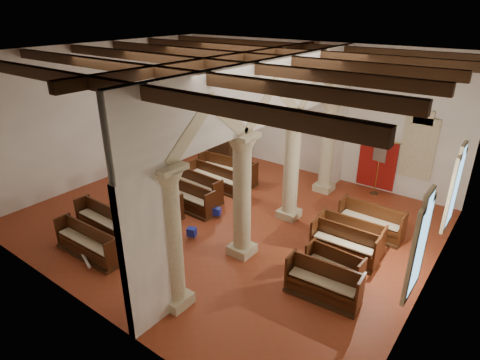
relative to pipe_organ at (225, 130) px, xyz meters
The scene contains 33 objects.
floor 7.24m from the pipe_organ, 50.71° to the right, with size 14.00×14.00×0.00m, color maroon.
ceiling 8.48m from the pipe_organ, 50.71° to the right, with size 14.00×14.00×0.00m, color black.
wall_back 4.81m from the pipe_organ, ahead, with size 14.00×0.02×6.00m, color white.
wall_front 12.46m from the pipe_organ, 68.63° to the right, with size 14.00×0.02×6.00m, color white.
wall_left 6.26m from the pipe_organ, 114.44° to the right, with size 0.02×12.00×6.00m, color white.
wall_right 12.85m from the pipe_organ, 25.56° to the right, with size 0.02×12.00×6.00m, color white.
ceiling_beams 8.38m from the pipe_organ, 50.71° to the right, with size 13.80×11.80×0.30m, color #392212, non-canonical shape.
arcade 8.65m from the pipe_organ, 41.12° to the right, with size 0.90×11.90×6.00m.
window_right_a 13.47m from the pipe_organ, 31.37° to the right, with size 0.03×1.00×2.20m, color #33735C.
window_right_b 11.89m from the pipe_organ, 14.65° to the right, with size 0.03×1.00×2.20m, color #33735C.
window_back 9.55m from the pipe_organ, ahead, with size 1.00×0.03×2.20m, color #33735C.
pipe_organ is the anchor object (origin of this frame).
lectern 1.90m from the pipe_organ, 39.68° to the right, with size 0.62×0.64×1.35m.
dossal_curtain 8.01m from the pipe_organ, ahead, with size 1.80×0.07×2.17m.
processional_banner 8.20m from the pipe_organ, ahead, with size 0.57×0.73×2.57m.
hymnal_box_a 10.16m from the pipe_organ, 72.82° to the right, with size 0.33×0.27×0.33m, color navy.
hymnal_box_b 8.59m from the pipe_organ, 59.10° to the right, with size 0.30×0.24×0.30m, color #163199.
hymnal_box_c 7.07m from the pipe_organ, 53.92° to the right, with size 0.28×0.23×0.28m, color navy.
tube_heater_a 10.85m from the pipe_organ, 74.97° to the right, with size 0.09×0.09×0.87m, color white.
tube_heater_b 9.21m from the pipe_organ, 77.00° to the right, with size 0.11×0.11×1.09m, color silver.
nave_pew_0 10.40m from the pipe_organ, 76.38° to the right, with size 2.66×0.74×1.03m.
nave_pew_1 9.26m from the pipe_organ, 76.55° to the right, with size 3.37×0.78×1.08m.
nave_pew_2 8.14m from the pipe_organ, 73.10° to the right, with size 2.89×0.76×0.97m.
nave_pew_3 7.11m from the pipe_organ, 74.36° to the right, with size 2.66×0.72×1.04m.
nave_pew_4 6.37m from the pipe_organ, 67.50° to the right, with size 3.25×0.81×1.06m.
nave_pew_5 5.30m from the pipe_organ, 68.07° to the right, with size 3.38×0.94×1.07m.
nave_pew_6 4.54m from the pipe_organ, 55.48° to the right, with size 3.07×0.83×0.98m.
nave_pew_7 3.67m from the pipe_organ, 49.60° to the right, with size 2.92×0.92×1.11m.
aisle_pew_0 11.99m from the pipe_organ, 38.40° to the right, with size 2.11×0.85×1.07m.
aisle_pew_1 11.38m from the pipe_organ, 35.13° to the right, with size 1.71×0.73×0.99m.
aisle_pew_2 10.54m from the pipe_organ, 30.39° to the right, with size 2.14×0.78×1.09m.
aisle_pew_3 10.18m from the pipe_organ, 27.39° to the right, with size 2.16×0.79×1.09m.
aisle_pew_4 9.87m from the pipe_organ, 20.25° to the right, with size 2.24×0.79×1.13m.
Camera 1 is at (8.34, -10.35, 7.47)m, focal length 30.00 mm.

